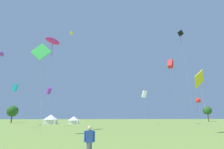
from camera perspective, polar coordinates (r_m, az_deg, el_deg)
name	(u,v)px	position (r m, az deg, el deg)	size (l,w,h in m)	color
kite_purple_parafoil	(2,54)	(59.46, -31.38, 5.43)	(3.33, 3.94, 19.87)	purple
kite_yellow_parafoil	(71,33)	(49.92, -12.69, 12.48)	(2.75, 2.51, 23.99)	yellow
kite_magenta_parafoil	(53,41)	(33.98, -18.14, 9.95)	(2.86, 3.31, 15.78)	#E02DA3
kite_cyan_box	(15,88)	(45.28, -28.21, -3.64)	(2.27, 1.20, 9.37)	#1EB7CC
kite_yellow_diamond	(199,79)	(28.94, 25.70, -1.34)	(2.33, 2.49, 8.87)	yellow
kite_red_box	(170,64)	(61.74, 17.89, 3.18)	(2.72, 2.91, 20.51)	red
kite_red_delta	(197,101)	(62.55, 25.10, -7.60)	(2.44, 2.81, 8.09)	red
kite_purple_box	(49,91)	(47.72, -19.21, -4.85)	(1.52, 2.94, 9.38)	purple
kite_black_diamond	(181,36)	(53.06, 20.84, 11.31)	(1.87, 1.90, 25.08)	black
kite_green_diamond	(41,52)	(25.59, -21.42, 6.59)	(2.69, 1.17, 11.81)	green
kite_white_box	(144,94)	(66.91, 10.10, -6.09)	(1.92, 1.35, 11.60)	white
person_spectator	(89,144)	(10.07, -7.14, -20.73)	(0.57, 0.29, 1.73)	#565B66
festival_tent_center	(51,119)	(63.27, -18.67, -13.03)	(4.60, 4.60, 2.99)	white
festival_tent_left	(74,120)	(62.06, -11.92, -13.72)	(3.75, 3.75, 2.44)	white
tree_distant_left	(12,111)	(80.54, -28.80, -10.04)	(4.18, 4.18, 6.52)	brown
tree_distant_right	(207,111)	(105.24, 27.77, -9.99)	(4.23, 4.23, 7.53)	brown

